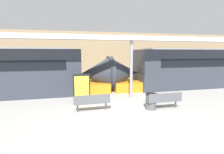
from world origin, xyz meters
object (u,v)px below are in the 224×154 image
at_px(bench_far, 164,100).
at_px(trash_bin, 151,101).
at_px(train_right, 0,73).
at_px(bench_near, 92,101).
at_px(train_left, 214,68).
at_px(support_column_near, 131,70).
at_px(poster_board, 82,89).

xyz_separation_m(bench_far, trash_bin, (-0.63, 0.18, -0.09)).
height_order(train_right, bench_near, train_right).
height_order(train_left, bench_near, train_left).
bearing_deg(bench_near, trash_bin, -8.25).
distance_m(train_right, trash_bin, 9.82).
distance_m(train_right, support_column_near, 8.61).
bearing_deg(bench_far, poster_board, 154.55).
height_order(poster_board, support_column_near, support_column_near).
xyz_separation_m(train_left, support_column_near, (-8.64, -2.39, 0.28)).
bearing_deg(train_right, poster_board, -31.74).
relative_size(bench_far, trash_bin, 2.23).
bearing_deg(support_column_near, bench_far, -72.79).
relative_size(bench_near, trash_bin, 2.18).
xyz_separation_m(bench_near, poster_board, (-0.40, 1.38, 0.36)).
height_order(bench_near, trash_bin, bench_near).
relative_size(train_left, support_column_near, 5.29).
relative_size(train_left, train_right, 1.28).
relative_size(train_right, support_column_near, 4.14).
relative_size(trash_bin, support_column_near, 0.23).
xyz_separation_m(trash_bin, support_column_near, (-0.19, 2.48, 1.40)).
height_order(train_left, support_column_near, support_column_near).
relative_size(trash_bin, poster_board, 0.48).
xyz_separation_m(train_right, trash_bin, (8.45, -4.87, -1.10)).
xyz_separation_m(train_left, trash_bin, (-8.44, -4.87, -1.12)).
distance_m(train_right, poster_board, 6.01).
bearing_deg(bench_far, support_column_near, 107.29).
xyz_separation_m(train_right, bench_far, (9.09, -5.06, -1.01)).
distance_m(trash_bin, support_column_near, 2.85).
bearing_deg(bench_near, poster_board, 104.56).
height_order(bench_far, support_column_near, support_column_near).
height_order(train_right, bench_far, train_right).
bearing_deg(support_column_near, train_right, 163.85).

